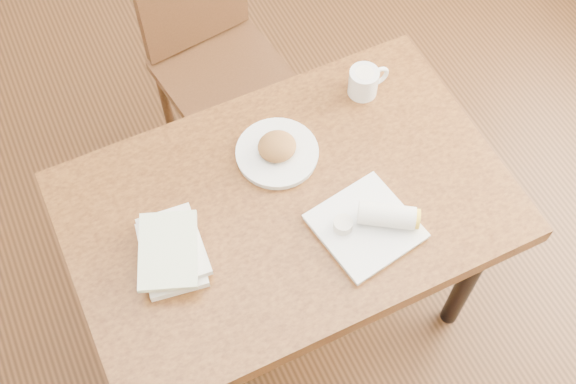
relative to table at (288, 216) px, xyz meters
name	(u,v)px	position (x,y,z in m)	size (l,w,h in m)	color
ground	(288,305)	(0.00, 0.00, -0.67)	(4.00, 5.00, 0.01)	#472814
table	(288,216)	(0.00, 0.00, 0.00)	(1.21, 0.78, 0.75)	brown
chair_far	(213,49)	(0.08, 0.78, -0.12)	(0.47, 0.47, 0.95)	#412512
plate_scone	(277,151)	(0.04, 0.15, 0.11)	(0.24, 0.24, 0.08)	white
coffee_mug	(365,81)	(0.37, 0.25, 0.13)	(0.13, 0.09, 0.09)	white
plate_burrito	(372,223)	(0.17, -0.17, 0.11)	(0.28, 0.28, 0.08)	white
book_stack	(171,251)	(-0.34, -0.02, 0.12)	(0.22, 0.26, 0.06)	white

